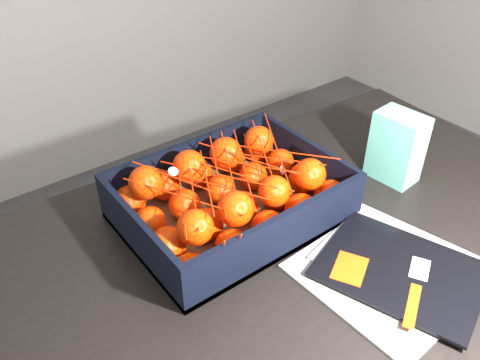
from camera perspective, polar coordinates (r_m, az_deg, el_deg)
table at (r=1.08m, az=7.87°, el=-9.76°), size 1.26×0.89×0.75m
magazine_stack at (r=0.95m, az=17.19°, el=-10.07°), size 0.32×0.34×0.02m
produce_crate at (r=1.02m, az=-1.02°, el=-2.81°), size 0.43×0.32×0.11m
clementine_heap at (r=1.00m, az=-0.99°, el=-1.43°), size 0.41×0.30×0.12m
mesh_net at (r=0.96m, az=-1.06°, el=0.72°), size 0.36×0.29×0.10m
retail_carton at (r=1.16m, az=17.65°, el=3.63°), size 0.08×0.11×0.16m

